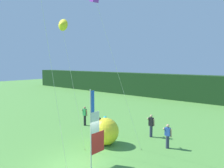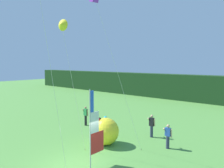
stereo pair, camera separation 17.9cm
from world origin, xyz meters
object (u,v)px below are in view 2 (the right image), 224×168
Objects in this scene: person_near_banner at (168,136)px; inflatable_balloon at (105,131)px; kite_yellow_delta_1 at (62,25)px; banner_flag at (94,130)px; person_mid_field at (86,115)px; person_far_left at (152,125)px.

person_near_banner is 4.13m from inflatable_balloon.
kite_yellow_delta_1 is at bearing -105.09° from inflatable_balloon.
banner_flag reaches higher than person_mid_field.
inflatable_balloon is (-3.52, -2.14, 0.08)m from person_near_banner.
banner_flag is at bearing -57.31° from inflatable_balloon.
person_near_banner is at bearing -1.14° from person_mid_field.
person_far_left is at bearing 92.43° from banner_flag.
kite_yellow_delta_1 is at bearing 179.94° from banner_flag.
inflatable_balloon is at bearing 74.91° from kite_yellow_delta_1.
banner_flag is 2.65× the size of person_near_banner.
banner_flag is 3.56m from inflatable_balloon.
inflatable_balloon is (4.51, -2.30, 0.02)m from person_mid_field.
banner_flag is 2.48× the size of person_mid_field.
inflatable_balloon reaches higher than person_mid_field.
person_near_banner is 0.94× the size of person_mid_field.
kite_yellow_delta_1 is at bearing -54.02° from person_mid_field.
inflatable_balloon is at bearing -114.76° from person_far_left.
person_far_left is 0.21× the size of kite_yellow_delta_1.
banner_flag is 0.52× the size of kite_yellow_delta_1.
banner_flag is 6.24m from kite_yellow_delta_1.
person_near_banner is 0.20× the size of kite_yellow_delta_1.
person_mid_field is (-6.34, 5.16, -1.11)m from banner_flag.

